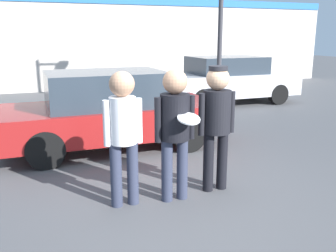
# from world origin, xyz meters

# --- Properties ---
(ground_plane) EXTENTS (56.00, 56.00, 0.00)m
(ground_plane) POSITION_xyz_m (0.00, 0.00, 0.00)
(ground_plane) COLOR #4C4C4F
(storefront_building) EXTENTS (24.00, 0.22, 3.67)m
(storefront_building) POSITION_xyz_m (0.00, 10.94, 1.86)
(storefront_building) COLOR beige
(storefront_building) RESTS_ON ground
(person_left) EXTENTS (0.50, 0.33, 1.76)m
(person_left) POSITION_xyz_m (-0.74, -0.01, 1.05)
(person_left) COLOR #2D3347
(person_left) RESTS_ON ground
(person_middle_with_frisbee) EXTENTS (0.56, 0.61, 1.77)m
(person_middle_with_frisbee) POSITION_xyz_m (-0.07, -0.10, 1.07)
(person_middle_with_frisbee) COLOR #2D3347
(person_middle_with_frisbee) RESTS_ON ground
(person_right) EXTENTS (0.56, 0.39, 1.78)m
(person_right) POSITION_xyz_m (0.60, 0.01, 1.09)
(person_right) COLOR black
(person_right) RESTS_ON ground
(parked_car_near) EXTENTS (4.21, 1.85, 1.50)m
(parked_car_near) POSITION_xyz_m (-0.34, 2.61, 0.75)
(parked_car_near) COLOR maroon
(parked_car_near) RESTS_ON ground
(parked_car_far) EXTENTS (4.37, 1.94, 1.50)m
(parked_car_far) POSITION_xyz_m (4.35, 6.19, 0.76)
(parked_car_far) COLOR silver
(parked_car_far) RESTS_ON ground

